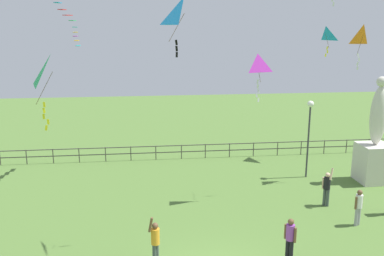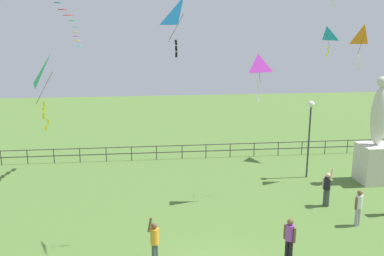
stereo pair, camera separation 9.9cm
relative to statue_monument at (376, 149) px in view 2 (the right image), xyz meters
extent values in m
cube|color=beige|center=(0.00, 0.00, -0.81)|extent=(1.66, 1.66, 2.14)
ellipsoid|color=beige|center=(0.00, 0.00, 1.87)|extent=(0.90, 0.76, 3.23)
sphere|color=beige|center=(0.00, 0.00, 3.73)|extent=(0.56, 0.56, 0.56)
cylinder|color=#38383D|center=(-3.41, 1.09, 0.19)|extent=(0.10, 0.10, 4.14)
sphere|color=white|center=(-3.41, 1.09, 2.40)|extent=(0.36, 0.36, 0.36)
cylinder|color=#3F4C47|center=(-3.93, -2.96, -1.45)|extent=(0.15, 0.15, 0.86)
cylinder|color=#3F4C47|center=(-4.03, -2.83, -1.45)|extent=(0.15, 0.15, 0.86)
cylinder|color=black|center=(-3.98, -2.89, -0.72)|extent=(0.31, 0.31, 0.61)
sphere|color=beige|center=(-3.98, -2.89, -0.31)|extent=(0.23, 0.23, 0.23)
cylinder|color=beige|center=(-3.89, -3.09, -0.19)|extent=(0.25, 0.23, 0.58)
cylinder|color=beige|center=(-4.11, -2.73, -0.76)|extent=(0.09, 0.09, 0.57)
cylinder|color=#99999E|center=(-3.41, -5.01, -1.46)|extent=(0.14, 0.14, 0.83)
cylinder|color=#99999E|center=(-3.56, -5.08, -1.46)|extent=(0.14, 0.14, 0.83)
cylinder|color=white|center=(-3.49, -5.04, -0.75)|extent=(0.30, 0.30, 0.59)
sphere|color=brown|center=(-3.49, -5.04, -0.35)|extent=(0.22, 0.22, 0.22)
cylinder|color=brown|center=(-3.30, -4.95, -0.79)|extent=(0.09, 0.09, 0.56)
cylinder|color=brown|center=(-3.67, -5.13, -0.79)|extent=(0.09, 0.09, 0.56)
cylinder|color=#3F4C47|center=(-12.39, -7.28, -1.46)|extent=(0.14, 0.14, 0.85)
cylinder|color=#3F4C47|center=(-12.30, -7.14, -1.46)|extent=(0.14, 0.14, 0.85)
cylinder|color=orange|center=(-12.34, -7.21, -0.73)|extent=(0.31, 0.31, 0.60)
sphere|color=brown|center=(-12.34, -7.21, -0.32)|extent=(0.23, 0.23, 0.23)
cylinder|color=brown|center=(-12.50, -7.35, -0.20)|extent=(0.23, 0.19, 0.58)
cylinder|color=brown|center=(-12.23, -7.04, -0.77)|extent=(0.09, 0.09, 0.57)
cylinder|color=black|center=(-7.37, -7.57, -1.45)|extent=(0.15, 0.15, 0.86)
cylinder|color=black|center=(-7.47, -7.43, -1.45)|extent=(0.15, 0.15, 0.86)
cylinder|color=purple|center=(-7.42, -7.50, -0.72)|extent=(0.31, 0.31, 0.61)
sphere|color=brown|center=(-7.42, -7.50, -0.30)|extent=(0.23, 0.23, 0.23)
cylinder|color=brown|center=(-7.30, -7.67, -0.76)|extent=(0.09, 0.09, 0.58)
cylinder|color=brown|center=(-7.55, -7.33, -0.76)|extent=(0.09, 0.09, 0.58)
pyramid|color=#198CD1|center=(-1.40, 4.40, 6.14)|extent=(0.70, 1.14, 0.88)
cylinder|color=#4C381E|center=(-1.22, 4.46, 5.70)|extent=(0.38, 0.14, 0.88)
cube|color=yellow|center=(-1.18, 4.48, 5.27)|extent=(0.09, 0.05, 0.20)
cube|color=yellow|center=(-1.14, 4.50, 5.05)|extent=(0.10, 0.02, 0.21)
cube|color=yellow|center=(-1.27, 4.44, 4.83)|extent=(0.11, 0.03, 0.21)
pyramid|color=orange|center=(-1.25, 0.10, 6.13)|extent=(0.76, 0.59, 1.04)
cylinder|color=#4C381E|center=(-1.23, 0.37, 5.62)|extent=(0.05, 0.54, 1.04)
cube|color=white|center=(-1.29, 0.33, 5.10)|extent=(0.12, 0.04, 0.21)
cube|color=white|center=(-1.19, 0.38, 4.88)|extent=(0.11, 0.02, 0.21)
cube|color=white|center=(-1.29, 0.34, 4.66)|extent=(0.09, 0.04, 0.20)
cube|color=white|center=(-1.26, 0.35, 4.44)|extent=(0.09, 0.05, 0.20)
cube|color=white|center=(-3.47, -0.97, 7.62)|extent=(0.09, 0.02, 0.20)
pyramid|color=#1EB759|center=(-15.90, -5.14, 4.99)|extent=(0.97, 1.27, 1.18)
cylinder|color=#4C381E|center=(-16.22, -5.23, 4.41)|extent=(0.66, 0.21, 1.18)
cube|color=yellow|center=(-16.27, -5.26, 3.80)|extent=(0.09, 0.02, 0.20)
cube|color=yellow|center=(-16.29, -5.27, 3.58)|extent=(0.11, 0.05, 0.21)
cube|color=yellow|center=(-16.31, -5.28, 3.36)|extent=(0.09, 0.01, 0.20)
cube|color=yellow|center=(-16.19, -5.22, 3.14)|extent=(0.10, 0.03, 0.20)
cube|color=yellow|center=(-16.26, -5.25, 2.92)|extent=(0.11, 0.02, 0.21)
pyramid|color=#198CD1|center=(-11.07, -5.27, 7.06)|extent=(1.02, 1.24, 1.01)
cylinder|color=#4C381E|center=(-11.36, -5.40, 6.57)|extent=(0.61, 0.27, 1.01)
cube|color=black|center=(-11.38, -5.40, 6.03)|extent=(0.11, 0.05, 0.21)
cube|color=black|center=(-11.37, -5.40, 5.81)|extent=(0.10, 0.04, 0.20)
cube|color=black|center=(-11.37, -5.40, 5.59)|extent=(0.09, 0.03, 0.20)
pyramid|color=#B22DB2|center=(-7.24, -1.50, 4.90)|extent=(1.00, 0.60, 0.87)
cylinder|color=#4C381E|center=(-7.19, -1.65, 4.47)|extent=(0.11, 0.33, 0.87)
cube|color=white|center=(-7.24, -1.68, 4.06)|extent=(0.10, 0.04, 0.21)
cube|color=white|center=(-7.23, -1.67, 3.84)|extent=(0.10, 0.04, 0.20)
cube|color=white|center=(-7.18, -1.65, 3.62)|extent=(0.10, 0.03, 0.21)
cube|color=white|center=(-7.27, -1.70, 3.40)|extent=(0.11, 0.04, 0.21)
cube|color=white|center=(-7.16, -1.64, 3.18)|extent=(0.09, 0.05, 0.20)
cube|color=#198CD1|center=(-16.44, -0.21, 7.66)|extent=(0.29, 0.59, 0.03)
cube|color=red|center=(-16.36, 0.36, 7.37)|extent=(0.33, 0.60, 0.03)
cube|color=red|center=(-16.21, 0.91, 7.13)|extent=(0.43, 0.62, 0.03)
cube|color=#1EB759|center=(-16.07, 1.46, 6.88)|extent=(0.31, 0.60, 0.03)
cube|color=#19B2B2|center=(-16.06, 2.02, 6.56)|extent=(0.28, 0.59, 0.03)
cube|color=yellow|center=(-16.15, 2.58, 6.29)|extent=(0.36, 0.61, 0.03)
cube|color=#B22DB2|center=(-16.23, 3.15, 6.07)|extent=(0.27, 0.58, 0.03)
cube|color=yellow|center=(-16.26, 3.72, 5.81)|extent=(0.28, 0.59, 0.03)
cube|color=#19B2B2|center=(-16.28, 4.29, 5.51)|extent=(0.25, 0.57, 0.03)
cylinder|color=#4C4742|center=(-21.63, 5.34, -1.41)|extent=(0.06, 0.06, 0.95)
cylinder|color=#4C4742|center=(-20.03, 5.34, -1.41)|extent=(0.06, 0.06, 0.95)
cylinder|color=#4C4742|center=(-18.41, 5.34, -1.41)|extent=(0.06, 0.06, 0.95)
cylinder|color=#4C4742|center=(-16.80, 5.34, -1.41)|extent=(0.06, 0.06, 0.95)
cylinder|color=#4C4742|center=(-15.14, 5.34, -1.41)|extent=(0.06, 0.06, 0.95)
cylinder|color=#4C4742|center=(-13.53, 5.34, -1.41)|extent=(0.06, 0.06, 0.95)
cylinder|color=#4C4742|center=(-11.92, 5.34, -1.41)|extent=(0.06, 0.06, 0.95)
cylinder|color=#4C4742|center=(-10.24, 5.34, -1.41)|extent=(0.06, 0.06, 0.95)
cylinder|color=#4C4742|center=(-8.67, 5.34, -1.41)|extent=(0.06, 0.06, 0.95)
cylinder|color=#4C4742|center=(-7.05, 5.34, -1.41)|extent=(0.06, 0.06, 0.95)
cylinder|color=#4C4742|center=(-5.42, 5.34, -1.41)|extent=(0.06, 0.06, 0.95)
cylinder|color=#4C4742|center=(-3.76, 5.34, -1.41)|extent=(0.06, 0.06, 0.95)
cylinder|color=#4C4742|center=(-2.12, 5.34, -1.41)|extent=(0.06, 0.06, 0.95)
cylinder|color=#4C4742|center=(-0.49, 5.34, -1.41)|extent=(0.06, 0.06, 0.95)
cylinder|color=#4C4742|center=(1.10, 5.34, -1.41)|extent=(0.06, 0.06, 0.95)
cylinder|color=#4C4742|center=(2.71, 5.34, -1.41)|extent=(0.06, 0.06, 0.95)
cube|color=#4C4742|center=(-10.15, 5.34, -0.97)|extent=(36.00, 0.05, 0.05)
cube|color=#4C4742|center=(-10.15, 5.34, -1.41)|extent=(36.00, 0.05, 0.05)
camera|label=1|loc=(-12.64, -21.15, 6.63)|focal=39.70mm
camera|label=2|loc=(-12.54, -21.16, 6.63)|focal=39.70mm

